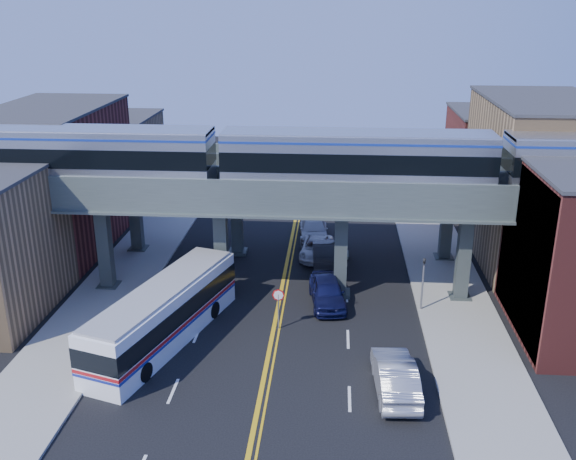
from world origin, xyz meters
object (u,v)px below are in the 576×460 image
object	(u,v)px
car_lane_d	(314,230)
car_parked_curb	(395,376)
transit_train	(357,159)
car_lane_c	(317,248)
traffic_signal	(423,278)
car_lane_a	(327,291)
car_lane_b	(325,257)
transit_bus	(164,314)
stop_sign	(278,302)

from	to	relation	value
car_lane_d	car_parked_curb	world-z (taller)	car_parked_curb
transit_train	car_parked_curb	bearing A→B (deg)	-80.01
car_lane_c	transit_train	bearing A→B (deg)	-65.37
traffic_signal	car_lane_c	size ratio (longest dim) A/B	0.81
car_lane_a	car_lane_b	distance (m)	6.04
traffic_signal	car_lane_a	size ratio (longest dim) A/B	0.78
car_lane_b	car_lane_c	world-z (taller)	car_lane_b
transit_bus	car_lane_a	size ratio (longest dim) A/B	2.47
car_lane_b	transit_bus	bearing A→B (deg)	-132.89
traffic_signal	transit_bus	size ratio (longest dim) A/B	0.31
car_lane_a	car_lane_d	distance (m)	12.10
car_lane_c	car_parked_curb	world-z (taller)	car_parked_curb
transit_bus	car_parked_curb	xyz separation A→B (m)	(12.98, -4.26, -0.78)
car_lane_b	car_parked_curb	xyz separation A→B (m)	(3.87, -15.77, 0.05)
car_lane_a	stop_sign	bearing A→B (deg)	-136.58
car_lane_d	transit_bus	bearing A→B (deg)	-119.14
transit_bus	car_lane_c	bearing A→B (deg)	-14.30
car_lane_d	traffic_signal	bearing A→B (deg)	-64.19
car_parked_curb	transit_train	bearing A→B (deg)	-83.47
car_lane_a	car_lane_b	bearing A→B (deg)	84.71
car_lane_b	traffic_signal	bearing A→B (deg)	-50.96
stop_sign	car_lane_b	xyz separation A→B (m)	(2.62, 9.61, -0.88)
car_parked_curb	car_lane_c	bearing A→B (deg)	-79.15
transit_train	car_lane_c	bearing A→B (deg)	111.08
traffic_signal	stop_sign	bearing A→B (deg)	-161.37
traffic_signal	car_parked_curb	world-z (taller)	traffic_signal
transit_bus	car_lane_c	xyz separation A→B (m)	(8.41, 13.66, -0.99)
transit_train	stop_sign	bearing A→B (deg)	-132.13
traffic_signal	car_lane_c	xyz separation A→B (m)	(-6.98, 8.76, -1.60)
transit_train	car_lane_b	distance (m)	9.93
car_lane_c	car_lane_d	bearing A→B (deg)	99.39
traffic_signal	car_parked_curb	size ratio (longest dim) A/B	0.73
car_lane_a	car_lane_d	size ratio (longest dim) A/B	0.93
traffic_signal	car_lane_d	bearing A→B (deg)	120.34
transit_train	car_lane_a	size ratio (longest dim) A/B	9.89
car_lane_b	car_lane_d	bearing A→B (deg)	95.80
car_lane_b	car_lane_a	bearing A→B (deg)	-92.06
car_lane_b	car_parked_curb	bearing A→B (deg)	-80.73
traffic_signal	car_lane_a	xyz separation A→B (m)	(-6.02, 0.57, -1.40)
transit_bus	car_lane_a	distance (m)	10.88
car_parked_curb	transit_bus	bearing A→B (deg)	-21.62
car_parked_curb	car_lane_d	bearing A→B (deg)	-80.61
traffic_signal	car_parked_curb	bearing A→B (deg)	-104.74
car_lane_a	car_lane_c	world-z (taller)	car_lane_a
car_lane_a	car_lane_c	size ratio (longest dim) A/B	1.05
transit_bus	car_lane_b	bearing A→B (deg)	-21.04
car_lane_a	car_lane_d	xyz separation A→B (m)	(-1.35, 12.03, -0.07)
transit_bus	car_lane_a	bearing A→B (deg)	-42.36
transit_train	car_parked_curb	size ratio (longest dim) A/B	9.35
stop_sign	car_lane_c	distance (m)	11.96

